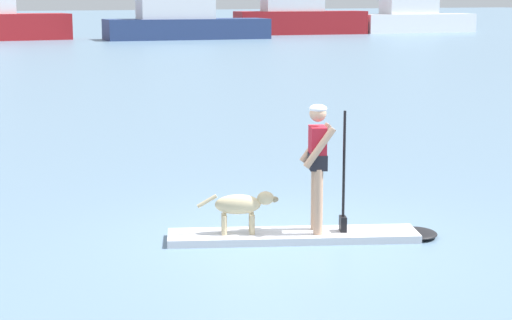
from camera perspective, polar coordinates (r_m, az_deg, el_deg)
ground_plane at (r=11.58m, az=2.42°, el=-5.18°), size 400.00×400.00×0.00m
paddleboard at (r=11.59m, az=3.55°, el=-4.91°), size 3.49×2.07×0.10m
person_paddler at (r=11.37m, az=4.08°, el=0.11°), size 0.68×0.60×1.68m
dog at (r=11.40m, az=-0.93°, el=-2.97°), size 0.99×0.52×0.55m
moored_boat_starboard at (r=67.44m, az=-4.75°, el=9.01°), size 12.81×5.74×11.84m
moored_boat_port at (r=76.10m, az=2.81°, el=9.21°), size 11.67×4.89×4.32m
moored_boat_outer at (r=81.30m, az=10.21°, el=9.21°), size 11.30×4.15×11.00m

